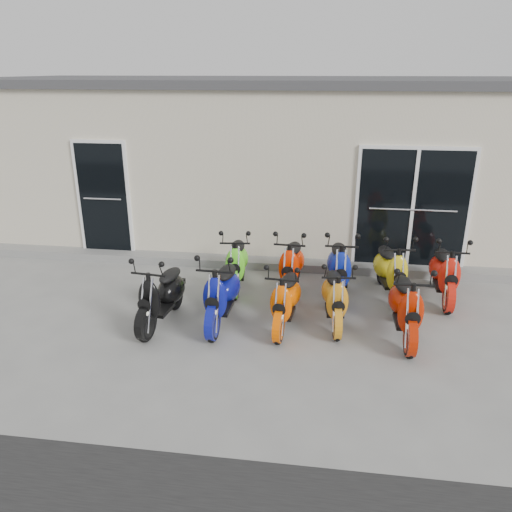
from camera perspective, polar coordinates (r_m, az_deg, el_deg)
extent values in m
plane|color=gray|center=(7.70, -0.62, -6.79)|extent=(80.00, 80.00, 0.00)
cube|color=beige|center=(12.16, 3.06, 11.37)|extent=(14.00, 6.00, 3.20)
cube|color=#3F3F42|center=(12.01, 3.22, 19.31)|extent=(14.20, 6.20, 0.16)
cube|color=gray|center=(9.50, 1.19, -0.83)|extent=(14.00, 0.40, 0.15)
cube|color=black|center=(10.14, -17.04, 6.68)|extent=(1.07, 0.08, 2.22)
cube|color=black|center=(9.35, 17.45, 5.51)|extent=(2.02, 0.08, 2.22)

